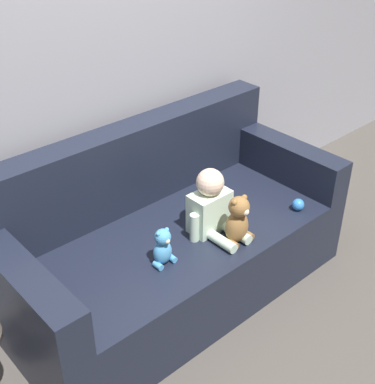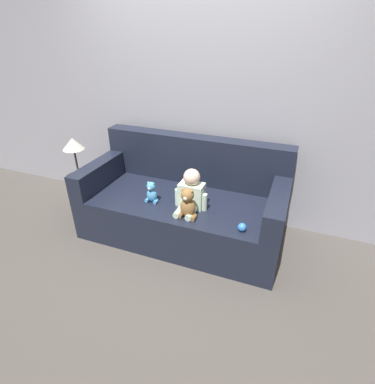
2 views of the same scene
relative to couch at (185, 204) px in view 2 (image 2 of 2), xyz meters
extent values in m
plane|color=#4C4742|center=(0.00, -0.06, -0.32)|extent=(12.00, 12.00, 0.00)
cube|color=#93939E|center=(0.00, 0.48, 0.98)|extent=(8.00, 0.05, 2.60)
cube|color=black|center=(0.00, -0.06, -0.10)|extent=(1.95, 0.92, 0.44)
cube|color=black|center=(0.00, 0.31, 0.36)|extent=(1.95, 0.18, 0.50)
cube|color=black|center=(-0.90, -0.06, 0.24)|extent=(0.16, 0.92, 0.25)
cube|color=black|center=(0.90, -0.06, 0.24)|extent=(0.16, 0.92, 0.25)
cube|color=silver|center=(0.15, -0.19, 0.23)|extent=(0.22, 0.14, 0.23)
sphere|color=beige|center=(0.15, -0.19, 0.42)|extent=(0.15, 0.15, 0.15)
cylinder|color=silver|center=(0.09, -0.35, 0.14)|extent=(0.06, 0.18, 0.06)
cylinder|color=silver|center=(0.20, -0.35, 0.14)|extent=(0.06, 0.18, 0.06)
cylinder|color=silver|center=(0.02, -0.21, 0.20)|extent=(0.05, 0.05, 0.16)
cylinder|color=silver|center=(0.27, -0.21, 0.20)|extent=(0.05, 0.05, 0.16)
ellipsoid|color=olive|center=(0.18, -0.37, 0.21)|extent=(0.14, 0.11, 0.18)
sphere|color=olive|center=(0.18, -0.37, 0.34)|extent=(0.11, 0.11, 0.11)
sphere|color=olive|center=(0.14, -0.37, 0.38)|extent=(0.03, 0.03, 0.03)
sphere|color=olive|center=(0.21, -0.37, 0.38)|extent=(0.03, 0.03, 0.03)
sphere|color=beige|center=(0.18, -0.42, 0.33)|extent=(0.04, 0.04, 0.04)
cylinder|color=olive|center=(0.12, -0.39, 0.14)|extent=(0.04, 0.07, 0.04)
cylinder|color=olive|center=(0.24, -0.39, 0.14)|extent=(0.04, 0.07, 0.04)
ellipsoid|color=#4C9EDB|center=(-0.23, -0.24, 0.18)|extent=(0.10, 0.08, 0.14)
sphere|color=#4C9EDB|center=(-0.23, -0.25, 0.28)|extent=(0.08, 0.08, 0.08)
sphere|color=#4C9EDB|center=(-0.26, -0.25, 0.31)|extent=(0.02, 0.02, 0.02)
sphere|color=#4C9EDB|center=(-0.20, -0.25, 0.31)|extent=(0.02, 0.02, 0.02)
sphere|color=beige|center=(-0.23, -0.28, 0.28)|extent=(0.03, 0.03, 0.03)
cylinder|color=#4C9EDB|center=(-0.28, -0.26, 0.13)|extent=(0.03, 0.05, 0.03)
cylinder|color=#4C9EDB|center=(-0.19, -0.26, 0.13)|extent=(0.03, 0.05, 0.03)
sphere|color=#337FDB|center=(0.66, -0.40, 0.15)|extent=(0.07, 0.07, 0.07)
cylinder|color=#332D28|center=(-1.18, -0.11, 0.14)|extent=(0.28, 0.28, 0.03)
cylinder|color=#332D28|center=(-1.18, -0.11, -0.10)|extent=(0.04, 0.04, 0.45)
cylinder|color=#4C4742|center=(-1.18, -0.11, 0.17)|extent=(0.12, 0.12, 0.03)
cylinder|color=#4C4742|center=(-1.18, -0.11, 0.33)|extent=(0.02, 0.02, 0.28)
cone|color=beige|center=(-1.18, -0.11, 0.52)|extent=(0.22, 0.22, 0.12)
camera|label=1|loc=(-1.55, -1.90, 1.86)|focal=50.00mm
camera|label=2|loc=(0.96, -2.40, 1.57)|focal=28.00mm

